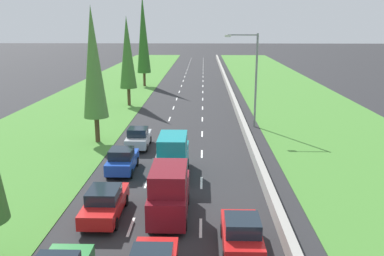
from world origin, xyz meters
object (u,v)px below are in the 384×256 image
object	(u,v)px
red_hatchback_right_lane	(242,234)
poplar_tree_fourth	(143,34)
poplar_tree_second	(93,63)
teal_van_centre_lane	(173,155)
silver_hatchback_left_lane	(138,138)
street_light_mast	(253,74)
maroon_van_centre_lane	(169,192)
blue_hatchback_left_lane	(122,160)
red_sedan_left_lane	(105,203)
poplar_tree_third	(127,53)

from	to	relation	value
red_hatchback_right_lane	poplar_tree_fourth	size ratio (longest dim) A/B	0.27
poplar_tree_second	poplar_tree_fourth	bearing A→B (deg)	90.90
poplar_tree_second	teal_van_centre_lane	bearing A→B (deg)	-48.00
silver_hatchback_left_lane	street_light_mast	xyz separation A→B (m)	(9.97, 7.36, 4.40)
poplar_tree_second	street_light_mast	size ratio (longest dim) A/B	1.26
silver_hatchback_left_lane	red_hatchback_right_lane	bearing A→B (deg)	-65.90
maroon_van_centre_lane	blue_hatchback_left_lane	distance (m)	7.71
red_hatchback_right_lane	street_light_mast	size ratio (longest dim) A/B	0.43
teal_van_centre_lane	red_sedan_left_lane	world-z (taller)	teal_van_centre_lane
red_hatchback_right_lane	poplar_tree_third	distance (m)	35.69
red_sedan_left_lane	poplar_tree_second	xyz separation A→B (m)	(-3.93, 14.06, 5.92)
blue_hatchback_left_lane	poplar_tree_fourth	xyz separation A→B (m)	(-4.05, 39.74, 7.35)
blue_hatchback_left_lane	street_light_mast	world-z (taller)	street_light_mast
blue_hatchback_left_lane	street_light_mast	distance (m)	17.15
red_sedan_left_lane	poplar_tree_fourth	distance (m)	47.31
blue_hatchback_left_lane	red_hatchback_right_lane	bearing A→B (deg)	-54.01
poplar_tree_third	silver_hatchback_left_lane	bearing A→B (deg)	-77.61
poplar_tree_fourth	teal_van_centre_lane	bearing A→B (deg)	-79.37
poplar_tree_fourth	street_light_mast	bearing A→B (deg)	-61.89
maroon_van_centre_lane	red_sedan_left_lane	world-z (taller)	maroon_van_centre_lane
red_sedan_left_lane	silver_hatchback_left_lane	bearing A→B (deg)	90.77
silver_hatchback_left_lane	teal_van_centre_lane	bearing A→B (deg)	-62.30
blue_hatchback_left_lane	poplar_tree_fourth	bearing A→B (deg)	95.81
teal_van_centre_lane	red_hatchback_right_lane	world-z (taller)	teal_van_centre_lane
red_hatchback_right_lane	street_light_mast	xyz separation A→B (m)	(2.96, 23.03, 4.40)
teal_van_centre_lane	poplar_tree_fourth	size ratio (longest dim) A/B	0.34
red_hatchback_right_lane	silver_hatchback_left_lane	bearing A→B (deg)	114.10
poplar_tree_third	teal_van_centre_lane	bearing A→B (deg)	-73.35
red_hatchback_right_lane	blue_hatchback_left_lane	distance (m)	12.31
blue_hatchback_left_lane	poplar_tree_third	world-z (taller)	poplar_tree_third
red_sedan_left_lane	red_hatchback_right_lane	xyz separation A→B (m)	(6.84, -3.17, 0.02)
poplar_tree_third	street_light_mast	world-z (taller)	poplar_tree_third
maroon_van_centre_lane	poplar_tree_fourth	distance (m)	47.58
red_sedan_left_lane	poplar_tree_fourth	bearing A→B (deg)	95.45
teal_van_centre_lane	red_sedan_left_lane	distance (m)	6.99
poplar_tree_third	street_light_mast	distance (m)	17.44
poplar_tree_fourth	silver_hatchback_left_lane	bearing A→B (deg)	-82.85
poplar_tree_second	poplar_tree_third	xyz separation A→B (m)	(-0.16, 16.27, -0.28)
poplar_tree_third	street_light_mast	xyz separation A→B (m)	(13.89, -10.48, -1.22)
teal_van_centre_lane	maroon_van_centre_lane	bearing A→B (deg)	-87.70
silver_hatchback_left_lane	street_light_mast	size ratio (longest dim) A/B	0.43
red_sedan_left_lane	red_hatchback_right_lane	bearing A→B (deg)	-24.86
street_light_mast	red_sedan_left_lane	bearing A→B (deg)	-116.27
blue_hatchback_left_lane	poplar_tree_third	xyz separation A→B (m)	(-3.70, 23.55, 5.61)
maroon_van_centre_lane	red_hatchback_right_lane	world-z (taller)	maroon_van_centre_lane
red_sedan_left_lane	poplar_tree_third	distance (m)	31.13
teal_van_centre_lane	poplar_tree_third	world-z (taller)	poplar_tree_third
red_hatchback_right_lane	street_light_mast	world-z (taller)	street_light_mast
red_sedan_left_lane	poplar_tree_second	distance (m)	15.76
red_hatchback_right_lane	poplar_tree_third	xyz separation A→B (m)	(-10.93, 33.51, 5.61)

